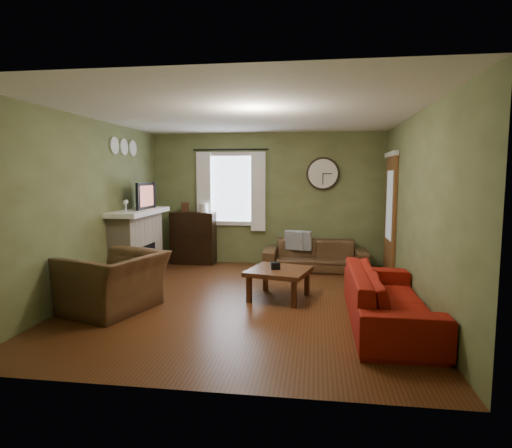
# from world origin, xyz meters

# --- Properties ---
(floor) EXTENTS (4.60, 5.20, 0.00)m
(floor) POSITION_xyz_m (0.00, 0.00, 0.00)
(floor) COLOR #4A2511
(floor) RESTS_ON ground
(ceiling) EXTENTS (4.60, 5.20, 0.00)m
(ceiling) POSITION_xyz_m (0.00, 0.00, 2.60)
(ceiling) COLOR white
(ceiling) RESTS_ON ground
(wall_left) EXTENTS (0.00, 5.20, 2.60)m
(wall_left) POSITION_xyz_m (-2.30, 0.00, 1.30)
(wall_left) COLOR #636C40
(wall_left) RESTS_ON ground
(wall_right) EXTENTS (0.00, 5.20, 2.60)m
(wall_right) POSITION_xyz_m (2.30, 0.00, 1.30)
(wall_right) COLOR #636C40
(wall_right) RESTS_ON ground
(wall_back) EXTENTS (4.60, 0.00, 2.60)m
(wall_back) POSITION_xyz_m (0.00, 2.60, 1.30)
(wall_back) COLOR #636C40
(wall_back) RESTS_ON ground
(wall_front) EXTENTS (4.60, 0.00, 2.60)m
(wall_front) POSITION_xyz_m (0.00, -2.60, 1.30)
(wall_front) COLOR #636C40
(wall_front) RESTS_ON ground
(fireplace) EXTENTS (0.40, 1.40, 1.10)m
(fireplace) POSITION_xyz_m (-2.10, 1.15, 0.55)
(fireplace) COLOR tan
(fireplace) RESTS_ON floor
(firebox) EXTENTS (0.04, 0.60, 0.55)m
(firebox) POSITION_xyz_m (-1.91, 1.15, 0.30)
(firebox) COLOR black
(firebox) RESTS_ON fireplace
(mantel) EXTENTS (0.58, 1.60, 0.08)m
(mantel) POSITION_xyz_m (-2.07, 1.15, 1.14)
(mantel) COLOR white
(mantel) RESTS_ON fireplace
(tv) EXTENTS (0.08, 0.60, 0.35)m
(tv) POSITION_xyz_m (-2.05, 1.30, 1.35)
(tv) COLOR black
(tv) RESTS_ON mantel
(tv_screen) EXTENTS (0.02, 0.62, 0.36)m
(tv_screen) POSITION_xyz_m (-1.97, 1.30, 1.41)
(tv_screen) COLOR #994C3F
(tv_screen) RESTS_ON mantel
(medallion_left) EXTENTS (0.28, 0.28, 0.03)m
(medallion_left) POSITION_xyz_m (-2.28, 0.80, 2.25)
(medallion_left) COLOR white
(medallion_left) RESTS_ON wall_left
(medallion_mid) EXTENTS (0.28, 0.28, 0.03)m
(medallion_mid) POSITION_xyz_m (-2.28, 1.15, 2.25)
(medallion_mid) COLOR white
(medallion_mid) RESTS_ON wall_left
(medallion_right) EXTENTS (0.28, 0.28, 0.03)m
(medallion_right) POSITION_xyz_m (-2.28, 1.50, 2.25)
(medallion_right) COLOR white
(medallion_right) RESTS_ON wall_left
(window_pane) EXTENTS (1.00, 0.02, 1.30)m
(window_pane) POSITION_xyz_m (-0.70, 2.58, 1.50)
(window_pane) COLOR silver
(window_pane) RESTS_ON wall_back
(curtain_rod) EXTENTS (0.03, 0.03, 1.50)m
(curtain_rod) POSITION_xyz_m (-0.70, 2.48, 2.27)
(curtain_rod) COLOR black
(curtain_rod) RESTS_ON wall_back
(curtain_left) EXTENTS (0.28, 0.04, 1.55)m
(curtain_left) POSITION_xyz_m (-1.25, 2.48, 1.45)
(curtain_left) COLOR white
(curtain_left) RESTS_ON wall_back
(curtain_right) EXTENTS (0.28, 0.04, 1.55)m
(curtain_right) POSITION_xyz_m (-0.15, 2.48, 1.45)
(curtain_right) COLOR white
(curtain_right) RESTS_ON wall_back
(wall_clock) EXTENTS (0.64, 0.06, 0.64)m
(wall_clock) POSITION_xyz_m (1.10, 2.55, 1.80)
(wall_clock) COLOR white
(wall_clock) RESTS_ON wall_back
(door) EXTENTS (0.05, 0.90, 2.10)m
(door) POSITION_xyz_m (2.27, 1.85, 1.05)
(door) COLOR brown
(door) RESTS_ON floor
(bookshelf) EXTENTS (0.87, 0.37, 1.04)m
(bookshelf) POSITION_xyz_m (-1.45, 2.39, 0.52)
(bookshelf) COLOR black
(bookshelf) RESTS_ON floor
(book) EXTENTS (0.21, 0.24, 0.02)m
(book) POSITION_xyz_m (-1.33, 2.63, 0.96)
(book) COLOR #472615
(book) RESTS_ON bookshelf
(sofa_brown) EXTENTS (1.91, 0.75, 0.56)m
(sofa_brown) POSITION_xyz_m (0.98, 2.12, 0.28)
(sofa_brown) COLOR #472F1D
(sofa_brown) RESTS_ON floor
(pillow_left) EXTENTS (0.38, 0.19, 0.36)m
(pillow_left) POSITION_xyz_m (0.72, 2.16, 0.55)
(pillow_left) COLOR #888F9F
(pillow_left) RESTS_ON sofa_brown
(pillow_right) EXTENTS (0.37, 0.22, 0.36)m
(pillow_right) POSITION_xyz_m (0.58, 2.17, 0.55)
(pillow_right) COLOR #888F9F
(pillow_right) RESTS_ON sofa_brown
(sofa_red) EXTENTS (0.88, 2.24, 0.66)m
(sofa_red) POSITION_xyz_m (1.84, -0.75, 0.33)
(sofa_red) COLOR maroon
(sofa_red) RESTS_ON floor
(armchair) EXTENTS (1.32, 1.42, 0.76)m
(armchair) POSITION_xyz_m (-1.62, -0.69, 0.38)
(armchair) COLOR #472F1D
(armchair) RESTS_ON floor
(coffee_table) EXTENTS (0.99, 0.99, 0.44)m
(coffee_table) POSITION_xyz_m (0.47, 0.15, 0.22)
(coffee_table) COLOR #472615
(coffee_table) RESTS_ON floor
(tissue_box) EXTENTS (0.15, 0.15, 0.10)m
(tissue_box) POSITION_xyz_m (0.42, 0.14, 0.40)
(tissue_box) COLOR black
(tissue_box) RESTS_ON coffee_table
(wine_glass_a) EXTENTS (0.07, 0.07, 0.19)m
(wine_glass_a) POSITION_xyz_m (-2.05, 0.62, 1.28)
(wine_glass_a) COLOR white
(wine_glass_a) RESTS_ON mantel
(wine_glass_b) EXTENTS (0.07, 0.07, 0.20)m
(wine_glass_b) POSITION_xyz_m (-2.05, 0.67, 1.28)
(wine_glass_b) COLOR white
(wine_glass_b) RESTS_ON mantel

